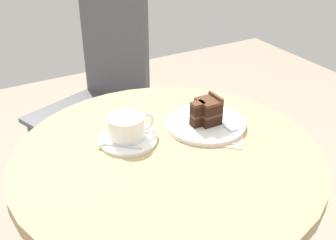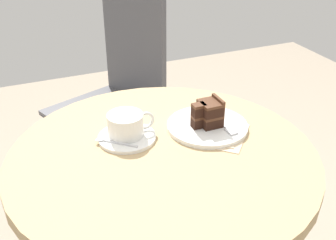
{
  "view_description": "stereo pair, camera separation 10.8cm",
  "coord_description": "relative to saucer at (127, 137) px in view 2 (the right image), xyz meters",
  "views": [
    {
      "loc": [
        -0.42,
        -0.75,
        1.27
      ],
      "look_at": [
        0.05,
        0.08,
        0.74
      ],
      "focal_mm": 45.0,
      "sensor_mm": 36.0,
      "label": 1
    },
    {
      "loc": [
        -0.32,
        -0.79,
        1.27
      ],
      "look_at": [
        0.05,
        0.08,
        0.74
      ],
      "focal_mm": 45.0,
      "sensor_mm": 36.0,
      "label": 2
    }
  ],
  "objects": [
    {
      "name": "coffee_cup",
      "position": [
        0.0,
        0.01,
        0.03
      ],
      "size": [
        0.12,
        0.09,
        0.06
      ],
      "color": "white",
      "rests_on": "saucer"
    },
    {
      "name": "cafe_table",
      "position": [
        0.06,
        -0.09,
        -0.12
      ],
      "size": [
        0.76,
        0.76,
        0.7
      ],
      "color": "tan",
      "rests_on": "ground"
    },
    {
      "name": "cake_plate",
      "position": [
        0.22,
        -0.03,
        0.0
      ],
      "size": [
        0.22,
        0.22,
        0.01
      ],
      "color": "white",
      "rests_on": "cafe_table"
    },
    {
      "name": "napkin",
      "position": [
        0.22,
        -0.06,
        -0.0
      ],
      "size": [
        0.22,
        0.22,
        0.0
      ],
      "rotation": [
        0.0,
        0.0,
        2.4
      ],
      "color": "beige",
      "rests_on": "cafe_table"
    },
    {
      "name": "fork",
      "position": [
        0.25,
        -0.06,
        0.01
      ],
      "size": [
        0.03,
        0.13,
        0.0
      ],
      "rotation": [
        0.0,
        0.0,
        4.8
      ],
      "color": "silver",
      "rests_on": "cake_plate"
    },
    {
      "name": "saucer",
      "position": [
        0.0,
        0.0,
        0.0
      ],
      "size": [
        0.15,
        0.15,
        0.01
      ],
      "color": "white",
      "rests_on": "cafe_table"
    },
    {
      "name": "cafe_chair",
      "position": [
        0.17,
        0.65,
        -0.16
      ],
      "size": [
        0.49,
        0.49,
        0.93
      ],
      "rotation": [
        0.0,
        0.0,
        5.08
      ],
      "color": "#4C4C51",
      "rests_on": "ground"
    },
    {
      "name": "cake_slice",
      "position": [
        0.21,
        -0.03,
        0.04
      ],
      "size": [
        0.08,
        0.06,
        0.07
      ],
      "rotation": [
        0.0,
        0.0,
        3.15
      ],
      "color": "black",
      "rests_on": "cake_plate"
    },
    {
      "name": "teaspoon",
      "position": [
        -0.05,
        -0.01,
        0.01
      ],
      "size": [
        0.09,
        0.08,
        0.0
      ],
      "rotation": [
        0.0,
        0.0,
        2.41
      ],
      "color": "silver",
      "rests_on": "saucer"
    }
  ]
}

